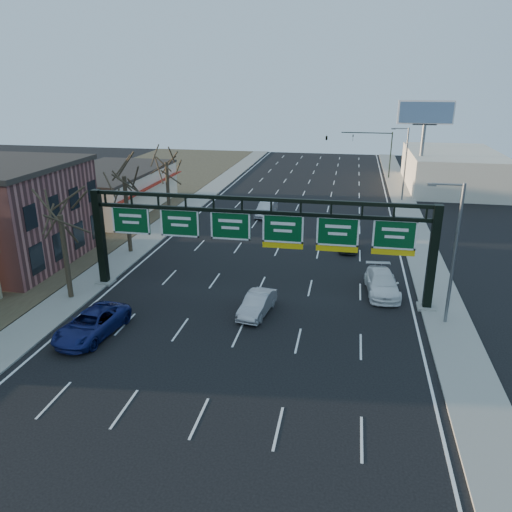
% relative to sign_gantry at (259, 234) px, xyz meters
% --- Properties ---
extents(ground, '(160.00, 160.00, 0.00)m').
position_rel_sign_gantry_xyz_m(ground, '(-0.16, -8.00, -4.63)').
color(ground, black).
rests_on(ground, ground).
extents(sidewalk_left, '(3.00, 120.00, 0.12)m').
position_rel_sign_gantry_xyz_m(sidewalk_left, '(-12.96, 12.00, -4.57)').
color(sidewalk_left, gray).
rests_on(sidewalk_left, ground).
extents(sidewalk_right, '(3.00, 120.00, 0.12)m').
position_rel_sign_gantry_xyz_m(sidewalk_right, '(12.64, 12.00, -4.57)').
color(sidewalk_right, gray).
rests_on(sidewalk_right, ground).
extents(dirt_strip_left, '(21.00, 120.00, 0.06)m').
position_rel_sign_gantry_xyz_m(dirt_strip_left, '(-25.16, 12.00, -4.60)').
color(dirt_strip_left, '#473D2B').
rests_on(dirt_strip_left, ground).
extents(lane_markings, '(21.60, 120.00, 0.01)m').
position_rel_sign_gantry_xyz_m(lane_markings, '(-0.16, 12.00, -4.62)').
color(lane_markings, white).
rests_on(lane_markings, ground).
extents(sign_gantry, '(24.60, 1.20, 7.20)m').
position_rel_sign_gantry_xyz_m(sign_gantry, '(0.00, 0.00, 0.00)').
color(sign_gantry, black).
rests_on(sign_gantry, ground).
extents(brick_block, '(10.40, 12.40, 8.30)m').
position_rel_sign_gantry_xyz_m(brick_block, '(-21.66, 3.00, -0.47)').
color(brick_block, brown).
rests_on(brick_block, ground).
extents(cream_strip, '(10.90, 18.40, 4.70)m').
position_rel_sign_gantry_xyz_m(cream_strip, '(-21.64, 21.00, -2.27)').
color(cream_strip, beige).
rests_on(cream_strip, ground).
extents(building_right_distant, '(12.00, 20.00, 5.00)m').
position_rel_sign_gantry_xyz_m(building_right_distant, '(19.84, 42.00, -2.13)').
color(building_right_distant, beige).
rests_on(building_right_distant, ground).
extents(tree_gantry, '(3.60, 3.60, 8.48)m').
position_rel_sign_gantry_xyz_m(tree_gantry, '(-12.96, -3.00, 2.48)').
color(tree_gantry, '#32271B').
rests_on(tree_gantry, sidewalk_left).
extents(tree_mid, '(3.60, 3.60, 9.24)m').
position_rel_sign_gantry_xyz_m(tree_mid, '(-12.96, 7.00, 3.23)').
color(tree_mid, '#32271B').
rests_on(tree_mid, sidewalk_left).
extents(tree_far, '(3.60, 3.60, 8.86)m').
position_rel_sign_gantry_xyz_m(tree_far, '(-12.96, 17.00, 2.86)').
color(tree_far, '#32271B').
rests_on(tree_far, sidewalk_left).
extents(streetlight_near, '(2.15, 0.22, 9.00)m').
position_rel_sign_gantry_xyz_m(streetlight_near, '(12.31, -2.00, 0.45)').
color(streetlight_near, slate).
rests_on(streetlight_near, sidewalk_right).
extents(streetlight_far, '(2.15, 0.22, 9.00)m').
position_rel_sign_gantry_xyz_m(streetlight_far, '(12.31, 32.00, 0.45)').
color(streetlight_far, slate).
rests_on(streetlight_far, sidewalk_right).
extents(billboard_right, '(7.00, 0.50, 12.00)m').
position_rel_sign_gantry_xyz_m(billboard_right, '(14.84, 36.98, 4.43)').
color(billboard_right, slate).
rests_on(billboard_right, ground).
extents(traffic_signal_mast, '(10.16, 0.54, 7.00)m').
position_rel_sign_gantry_xyz_m(traffic_signal_mast, '(5.53, 47.00, 0.87)').
color(traffic_signal_mast, black).
rests_on(traffic_signal_mast, ground).
extents(car_blue_suv, '(3.19, 5.77, 1.53)m').
position_rel_sign_gantry_xyz_m(car_blue_suv, '(-8.79, -7.70, -3.86)').
color(car_blue_suv, navy).
rests_on(car_blue_suv, ground).
extents(car_silver_sedan, '(2.10, 4.41, 1.40)m').
position_rel_sign_gantry_xyz_m(car_silver_sedan, '(0.45, -2.92, -3.93)').
color(car_silver_sedan, '#A2A1A6').
rests_on(car_silver_sedan, ground).
extents(car_white_wagon, '(2.64, 5.49, 1.54)m').
position_rel_sign_gantry_xyz_m(car_white_wagon, '(8.66, 2.06, -3.86)').
color(car_white_wagon, white).
rests_on(car_white_wagon, ground).
extents(car_grey_far, '(1.79, 4.02, 1.34)m').
position_rel_sign_gantry_xyz_m(car_grey_far, '(6.04, 11.46, -3.96)').
color(car_grey_far, '#3D3F42').
rests_on(car_grey_far, ground).
extents(car_silver_distant, '(1.99, 4.72, 1.52)m').
position_rel_sign_gantry_xyz_m(car_silver_distant, '(-3.18, 21.51, -3.87)').
color(car_silver_distant, '#AFAFB4').
rests_on(car_silver_distant, ground).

